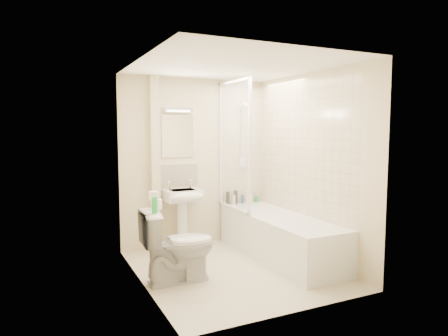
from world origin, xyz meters
name	(u,v)px	position (x,y,z in m)	size (l,w,h in m)	color
floor	(234,269)	(0.00, 0.00, 0.00)	(2.50, 2.50, 0.00)	beige
wall_back	(195,162)	(0.00, 1.25, 1.20)	(2.20, 0.02, 2.40)	beige
wall_left	(141,175)	(-1.10, 0.00, 1.20)	(0.02, 2.50, 2.40)	beige
wall_right	(310,166)	(1.10, 0.00, 1.20)	(0.02, 2.50, 2.40)	beige
ceiling	(234,66)	(0.00, 0.00, 2.40)	(2.20, 2.50, 0.02)	white
tile_back	(241,146)	(0.75, 1.24, 1.42)	(0.70, 0.01, 1.75)	beige
tile_right	(302,148)	(1.09, 0.16, 1.42)	(0.01, 2.10, 1.75)	beige
pipe_boxing	(155,164)	(-0.62, 1.19, 1.20)	(0.12, 0.12, 2.40)	beige
splashback	(178,175)	(-0.27, 1.24, 1.03)	(0.60, 0.01, 0.30)	beige
mirror	(178,136)	(-0.27, 1.24, 1.58)	(0.46, 0.01, 0.60)	white
strip_light	(178,110)	(-0.27, 1.22, 1.95)	(0.42, 0.07, 0.07)	silver
bathtub	(279,235)	(0.75, 0.16, 0.29)	(0.70, 2.10, 0.55)	white
shower_screen	(234,146)	(0.40, 0.80, 1.45)	(0.04, 0.92, 1.80)	white
shower_fixture	(243,138)	(0.75, 1.19, 1.55)	(0.10, 0.16, 0.99)	white
pedestal_sink	(184,202)	(-0.27, 1.01, 0.67)	(0.50, 0.47, 0.96)	white
bottle_black_a	(228,198)	(0.48, 1.16, 0.65)	(0.06, 0.06, 0.19)	black
bottle_white_a	(234,199)	(0.58, 1.16, 0.62)	(0.06, 0.06, 0.14)	silver
bottle_black_b	(236,197)	(0.61, 1.16, 0.65)	(0.06, 0.06, 0.20)	black
bottle_blue	(242,199)	(0.73, 1.16, 0.61)	(0.05, 0.05, 0.13)	navy
bottle_cream	(247,197)	(0.81, 1.16, 0.64)	(0.06, 0.06, 0.19)	beige
bottle_white_b	(251,199)	(0.89, 1.16, 0.61)	(0.05, 0.05, 0.12)	silver
bottle_green	(256,199)	(0.98, 1.16, 0.60)	(0.06, 0.06, 0.10)	green
toilet	(178,245)	(-0.72, -0.06, 0.41)	(0.82, 0.49, 0.81)	white
toilet_roll_lower	(157,204)	(-0.93, 0.03, 0.87)	(0.12, 0.12, 0.11)	white
toilet_roll_upper	(154,196)	(-0.97, 0.01, 0.97)	(0.10, 0.10, 0.09)	white
green_bottle	(155,205)	(-1.01, -0.18, 0.90)	(0.06, 0.06, 0.17)	green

